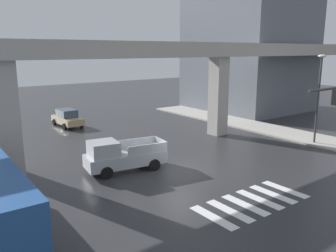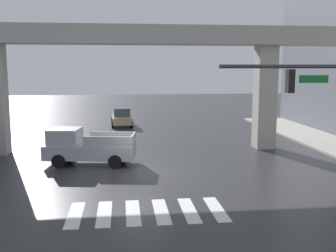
% 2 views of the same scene
% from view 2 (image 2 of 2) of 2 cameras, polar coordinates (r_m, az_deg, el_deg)
% --- Properties ---
extents(ground_plane, '(120.00, 120.00, 0.00)m').
position_cam_2_polar(ground_plane, '(21.51, -4.02, -6.61)').
color(ground_plane, '#2D2D30').
extents(crosswalk_stripes, '(6.05, 2.80, 0.01)m').
position_cam_2_polar(crosswalk_stripes, '(15.88, -2.99, -12.14)').
color(crosswalk_stripes, silver).
rests_on(crosswalk_stripes, ground).
extents(elevated_overpass, '(58.72, 2.07, 8.21)m').
position_cam_2_polar(elevated_overpass, '(26.41, -4.77, 11.59)').
color(elevated_overpass, '#ADA89E').
rests_on(elevated_overpass, ground).
extents(pickup_truck, '(5.33, 2.66, 2.08)m').
position_cam_2_polar(pickup_truck, '(23.49, -11.75, -3.00)').
color(pickup_truck, '#A8AAAF').
rests_on(pickup_truck, ground).
extents(sedan_tan, '(2.08, 4.36, 1.72)m').
position_cam_2_polar(sedan_tan, '(38.20, -6.62, 1.31)').
color(sedan_tan, tan).
rests_on(sedan_tan, ground).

